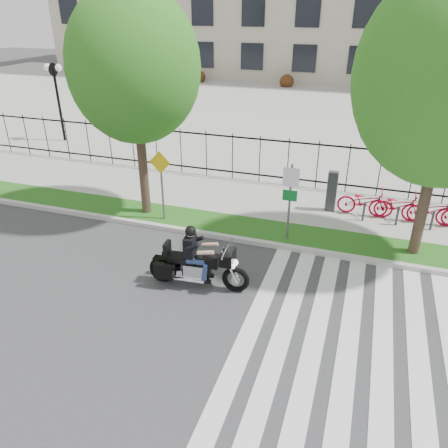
% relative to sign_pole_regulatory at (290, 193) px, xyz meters
% --- Properties ---
extents(ground, '(120.00, 120.00, 0.00)m').
position_rel_sign_pole_regulatory_xyz_m(ground, '(-2.15, -4.58, -1.74)').
color(ground, '#38373A').
rests_on(ground, ground).
extents(curb, '(60.00, 0.20, 0.15)m').
position_rel_sign_pole_regulatory_xyz_m(curb, '(-2.15, -0.48, -1.66)').
color(curb, '#B4B1AA').
rests_on(curb, ground).
extents(grass_verge, '(60.00, 1.50, 0.15)m').
position_rel_sign_pole_regulatory_xyz_m(grass_verge, '(-2.15, 0.37, -1.66)').
color(grass_verge, '#1D5114').
rests_on(grass_verge, ground).
extents(sidewalk, '(60.00, 3.50, 0.15)m').
position_rel_sign_pole_regulatory_xyz_m(sidewalk, '(-2.15, 2.87, -1.66)').
color(sidewalk, '#ACAAA1').
rests_on(sidewalk, ground).
extents(plaza, '(80.00, 34.00, 0.10)m').
position_rel_sign_pole_regulatory_xyz_m(plaza, '(-2.15, 20.42, -1.69)').
color(plaza, '#ACAAA1').
rests_on(plaza, ground).
extents(crosswalk_stripes, '(5.70, 8.00, 0.01)m').
position_rel_sign_pole_regulatory_xyz_m(crosswalk_stripes, '(2.68, -4.58, -1.73)').
color(crosswalk_stripes, silver).
rests_on(crosswalk_stripes, ground).
extents(iron_fence, '(30.00, 0.06, 2.00)m').
position_rel_sign_pole_regulatory_xyz_m(iron_fence, '(-2.15, 4.62, -0.59)').
color(iron_fence, black).
rests_on(iron_fence, sidewalk).
extents(lamp_post_left, '(1.06, 0.70, 4.25)m').
position_rel_sign_pole_regulatory_xyz_m(lamp_post_left, '(-14.15, 7.42, 1.47)').
color(lamp_post_left, black).
rests_on(lamp_post_left, ground).
extents(street_tree_1, '(4.26, 4.26, 7.50)m').
position_rel_sign_pole_regulatory_xyz_m(street_tree_1, '(-5.29, 0.37, 3.45)').
color(street_tree_1, '#37271E').
rests_on(street_tree_1, grass_verge).
extents(sign_pole_regulatory, '(0.50, 0.09, 2.50)m').
position_rel_sign_pole_regulatory_xyz_m(sign_pole_regulatory, '(0.00, 0.00, 0.00)').
color(sign_pole_regulatory, '#59595B').
rests_on(sign_pole_regulatory, grass_verge).
extents(sign_pole_warning, '(0.78, 0.09, 2.49)m').
position_rel_sign_pole_regulatory_xyz_m(sign_pole_warning, '(-4.41, 0.00, 0.00)').
color(sign_pole_warning, '#59595B').
rests_on(sign_pole_warning, grass_verge).
extents(motorcycle_rider, '(2.85, 0.89, 2.20)m').
position_rel_sign_pole_regulatory_xyz_m(motorcycle_rider, '(-1.82, -3.24, -1.01)').
color(motorcycle_rider, black).
rests_on(motorcycle_rider, ground).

